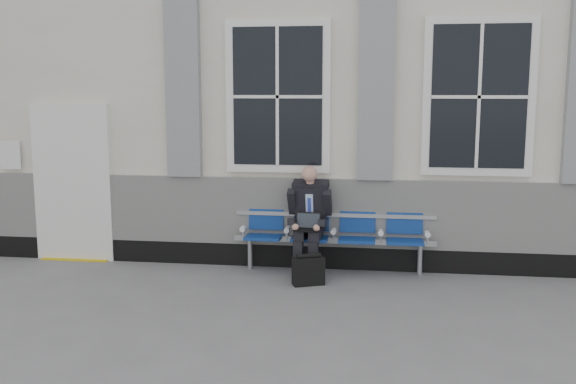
# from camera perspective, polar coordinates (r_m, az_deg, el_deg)

# --- Properties ---
(ground) EXTENTS (70.00, 70.00, 0.00)m
(ground) POSITION_cam_1_polar(r_m,az_deg,el_deg) (7.21, 14.71, -10.13)
(ground) COLOR slate
(ground) RESTS_ON ground
(station_building) EXTENTS (14.40, 4.40, 4.49)m
(station_building) POSITION_cam_1_polar(r_m,az_deg,el_deg) (10.28, 12.84, 8.19)
(station_building) COLOR silver
(station_building) RESTS_ON ground
(bench) EXTENTS (2.60, 0.47, 0.91)m
(bench) POSITION_cam_1_polar(r_m,az_deg,el_deg) (8.30, 4.10, -3.38)
(bench) COLOR #9EA0A3
(bench) RESTS_ON ground
(businessman) EXTENTS (0.56, 0.75, 1.39)m
(businessman) POSITION_cam_1_polar(r_m,az_deg,el_deg) (8.15, 1.91, -2.11)
(businessman) COLOR black
(businessman) RESTS_ON ground
(briefcase) EXTENTS (0.41, 0.29, 0.39)m
(briefcase) POSITION_cam_1_polar(r_m,az_deg,el_deg) (7.80, 1.83, -6.99)
(briefcase) COLOR black
(briefcase) RESTS_ON ground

